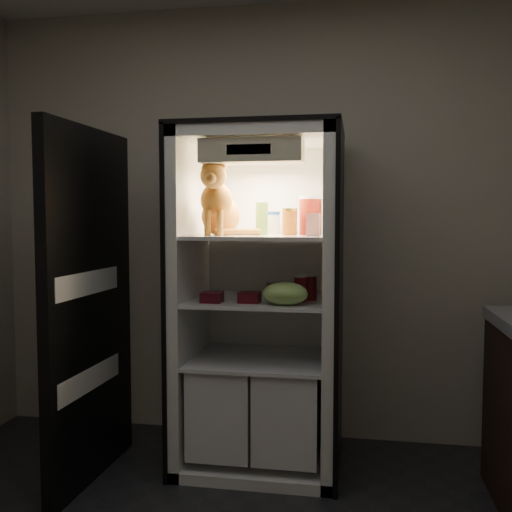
# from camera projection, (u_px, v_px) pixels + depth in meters

# --- Properties ---
(room_shell) EXTENTS (3.60, 3.60, 3.60)m
(room_shell) POSITION_uv_depth(u_px,v_px,m) (188.00, 143.00, 1.79)
(room_shell) COLOR white
(room_shell) RESTS_ON floor
(refrigerator) EXTENTS (0.90, 0.72, 1.88)m
(refrigerator) POSITION_uv_depth(u_px,v_px,m) (261.00, 323.00, 3.21)
(refrigerator) COLOR white
(refrigerator) RESTS_ON floor
(fridge_door) EXTENTS (0.08, 0.87, 1.85)m
(fridge_door) POSITION_uv_depth(u_px,v_px,m) (89.00, 308.00, 2.99)
(fridge_door) COLOR black
(fridge_door) RESTS_ON floor
(tabby_cat) EXTENTS (0.34, 0.39, 0.41)m
(tabby_cat) POSITION_uv_depth(u_px,v_px,m) (219.00, 207.00, 3.07)
(tabby_cat) COLOR orange
(tabby_cat) RESTS_ON refrigerator
(parmesan_shaker) EXTENTS (0.07, 0.07, 0.18)m
(parmesan_shaker) POSITION_uv_depth(u_px,v_px,m) (262.00, 219.00, 3.14)
(parmesan_shaker) COLOR #238133
(parmesan_shaker) RESTS_ON refrigerator
(mayo_tub) EXTENTS (0.09, 0.09, 0.13)m
(mayo_tub) POSITION_uv_depth(u_px,v_px,m) (272.00, 223.00, 3.27)
(mayo_tub) COLOR white
(mayo_tub) RESTS_ON refrigerator
(salsa_jar) EXTENTS (0.08, 0.08, 0.15)m
(salsa_jar) POSITION_uv_depth(u_px,v_px,m) (290.00, 222.00, 3.10)
(salsa_jar) COLOR maroon
(salsa_jar) RESTS_ON refrigerator
(pepper_jar) EXTENTS (0.13, 0.13, 0.21)m
(pepper_jar) POSITION_uv_depth(u_px,v_px,m) (310.00, 215.00, 3.17)
(pepper_jar) COLOR #A52F16
(pepper_jar) RESTS_ON refrigerator
(cream_carton) EXTENTS (0.07, 0.07, 0.12)m
(cream_carton) POSITION_uv_depth(u_px,v_px,m) (313.00, 225.00, 2.93)
(cream_carton) COLOR beige
(cream_carton) RESTS_ON refrigerator
(soda_can_a) EXTENTS (0.07, 0.07, 0.12)m
(soda_can_a) POSITION_uv_depth(u_px,v_px,m) (302.00, 285.00, 3.24)
(soda_can_a) COLOR black
(soda_can_a) RESTS_ON refrigerator
(soda_can_b) EXTENTS (0.07, 0.07, 0.13)m
(soda_can_b) POSITION_uv_depth(u_px,v_px,m) (310.00, 288.00, 3.08)
(soda_can_b) COLOR black
(soda_can_b) RESTS_ON refrigerator
(soda_can_c) EXTENTS (0.07, 0.07, 0.13)m
(soda_can_c) POSITION_uv_depth(u_px,v_px,m) (301.00, 289.00, 3.03)
(soda_can_c) COLOR black
(soda_can_c) RESTS_ON refrigerator
(condiment_jar) EXTENTS (0.07, 0.07, 0.09)m
(condiment_jar) POSITION_uv_depth(u_px,v_px,m) (273.00, 289.00, 3.19)
(condiment_jar) COLOR brown
(condiment_jar) RESTS_ON refrigerator
(grape_bag) EXTENTS (0.23, 0.17, 0.12)m
(grape_bag) POSITION_uv_depth(u_px,v_px,m) (285.00, 294.00, 2.90)
(grape_bag) COLOR #81B253
(grape_bag) RESTS_ON refrigerator
(berry_box_left) EXTENTS (0.11, 0.11, 0.05)m
(berry_box_left) POSITION_uv_depth(u_px,v_px,m) (212.00, 297.00, 2.99)
(berry_box_left) COLOR #540E16
(berry_box_left) RESTS_ON refrigerator
(berry_box_right) EXTENTS (0.11, 0.11, 0.05)m
(berry_box_right) POSITION_uv_depth(u_px,v_px,m) (250.00, 297.00, 2.99)
(berry_box_right) COLOR #540E16
(berry_box_right) RESTS_ON refrigerator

